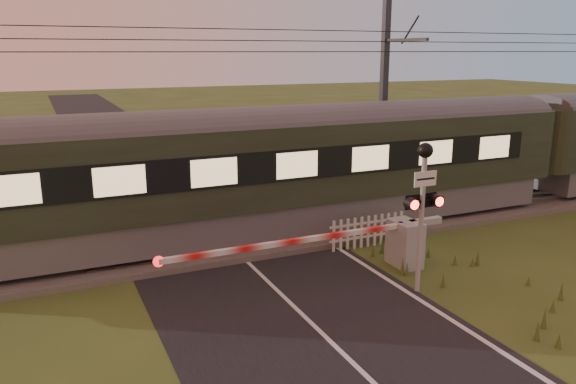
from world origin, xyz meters
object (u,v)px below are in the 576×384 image
boom_gate (393,243)px  picket_fence (368,231)px  catenary_mast (384,100)px  crossing_signal (423,191)px  train (528,146)px

boom_gate → picket_fence: size_ratio=3.07×
boom_gate → catenary_mast: bearing=59.3°
crossing_signal → train: bearing=30.3°
picket_fence → catenary_mast: bearing=52.6°
train → boom_gate: train is taller
train → picket_fence: size_ratio=15.73×
train → picket_fence: bearing=-166.8°
catenary_mast → boom_gate: bearing=-120.7°
train → crossing_signal: size_ratio=11.05×
boom_gate → crossing_signal: (-0.35, -1.52, 1.76)m
train → catenary_mast: catenary_mast is taller
train → catenary_mast: size_ratio=5.34×
boom_gate → crossing_signal: crossing_signal is taller
train → picket_fence: train is taller
boom_gate → catenary_mast: size_ratio=1.04×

